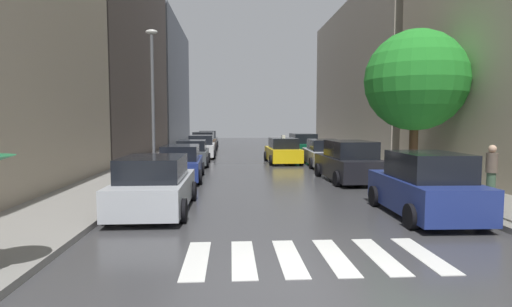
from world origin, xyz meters
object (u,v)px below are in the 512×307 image
(lamp_post_left, at_px, (153,90))
(parked_car_right_nearest, at_px, (425,187))
(parked_car_left_second, at_px, (181,164))
(parked_car_left_fourth, at_px, (201,147))
(pedestrian_foreground, at_px, (491,170))
(parked_car_left_sixth, at_px, (208,140))
(taxi_midroad, at_px, (283,151))
(parked_car_right_third, at_px, (323,153))
(parked_car_left_nearest, at_px, (155,185))
(parked_car_left_fifth, at_px, (204,143))
(street_tree_right, at_px, (415,81))
(parked_car_right_second, at_px, (349,162))
(parked_car_right_fourth, at_px, (302,146))
(parked_car_left_third, at_px, (192,153))

(lamp_post_left, bearing_deg, parked_car_right_nearest, -47.31)
(parked_car_left_second, xyz_separation_m, parked_car_left_fourth, (0.09, 11.58, 0.03))
(lamp_post_left, bearing_deg, pedestrian_foreground, -33.46)
(parked_car_left_second, xyz_separation_m, pedestrian_foreground, (10.87, -5.76, 0.32))
(parked_car_left_sixth, bearing_deg, taxi_midroad, -161.14)
(parked_car_left_sixth, relative_size, parked_car_right_nearest, 1.09)
(parked_car_right_third, bearing_deg, parked_car_left_second, 126.63)
(parked_car_right_nearest, relative_size, taxi_midroad, 0.92)
(taxi_midroad, bearing_deg, parked_car_right_nearest, -173.62)
(parked_car_left_nearest, height_order, parked_car_left_second, parked_car_left_nearest)
(parked_car_left_fifth, xyz_separation_m, lamp_post_left, (-1.61, -14.60, 3.44))
(parked_car_left_fourth, bearing_deg, street_tree_right, -144.86)
(parked_car_left_fourth, distance_m, parked_car_left_sixth, 11.73)
(parked_car_left_fourth, bearing_deg, parked_car_left_fifth, 0.73)
(street_tree_right, bearing_deg, pedestrian_foreground, -77.13)
(parked_car_left_second, height_order, parked_car_right_nearest, parked_car_right_nearest)
(parked_car_left_fourth, bearing_deg, pedestrian_foreground, -149.25)
(parked_car_right_second, relative_size, parked_car_right_fourth, 1.02)
(street_tree_right, bearing_deg, parked_car_left_fourth, 126.27)
(parked_car_left_fifth, height_order, lamp_post_left, lamp_post_left)
(parked_car_right_nearest, bearing_deg, parked_car_left_nearest, 82.93)
(parked_car_right_nearest, xyz_separation_m, parked_car_right_second, (-0.13, 6.78, 0.00))
(parked_car_left_second, height_order, pedestrian_foreground, pedestrian_foreground)
(parked_car_left_second, relative_size, pedestrian_foreground, 2.63)
(parked_car_left_second, height_order, parked_car_right_second, parked_car_right_second)
(parked_car_left_second, distance_m, parked_car_right_second, 7.59)
(parked_car_left_fourth, height_order, pedestrian_foreground, pedestrian_foreground)
(parked_car_right_nearest, relative_size, parked_car_right_fourth, 0.90)
(parked_car_left_fourth, xyz_separation_m, lamp_post_left, (-1.79, -9.03, 3.49))
(parked_car_right_second, xyz_separation_m, taxi_midroad, (-1.92, 8.03, -0.08))
(parked_car_left_third, xyz_separation_m, street_tree_right, (10.08, -8.11, 3.64))
(parked_car_left_third, distance_m, parked_car_right_third, 7.97)
(parked_car_left_nearest, relative_size, taxi_midroad, 1.00)
(parked_car_left_sixth, bearing_deg, parked_car_right_nearest, -166.56)
(parked_car_left_fourth, distance_m, lamp_post_left, 9.84)
(parked_car_left_fourth, height_order, street_tree_right, street_tree_right)
(parked_car_right_fourth, xyz_separation_m, lamp_post_left, (-9.44, -9.22, 3.45))
(parked_car_left_nearest, bearing_deg, taxi_midroad, -22.45)
(parked_car_left_nearest, height_order, taxi_midroad, taxi_midroad)
(parked_car_left_nearest, relative_size, lamp_post_left, 0.63)
(parked_car_left_sixth, height_order, parked_car_right_fourth, parked_car_right_fourth)
(parked_car_right_fourth, bearing_deg, pedestrian_foreground, -171.66)
(parked_car_left_sixth, height_order, parked_car_right_nearest, parked_car_right_nearest)
(pedestrian_foreground, bearing_deg, parked_car_left_fourth, -90.92)
(taxi_midroad, bearing_deg, lamp_post_left, 120.78)
(parked_car_left_fifth, height_order, parked_car_right_fourth, parked_car_left_fifth)
(parked_car_right_second, bearing_deg, parked_car_left_nearest, 124.61)
(parked_car_left_sixth, height_order, parked_car_right_second, parked_car_right_second)
(parked_car_right_third, relative_size, street_tree_right, 0.77)
(parked_car_left_nearest, relative_size, pedestrian_foreground, 2.58)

